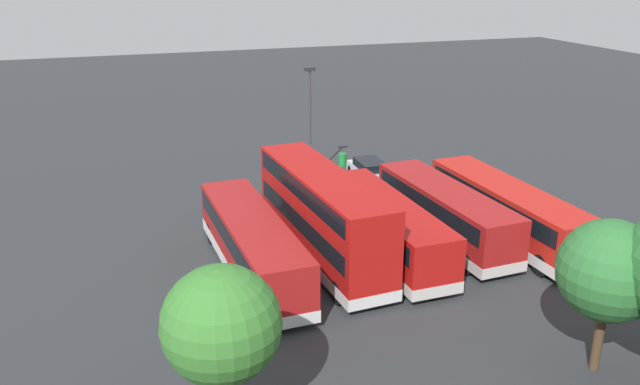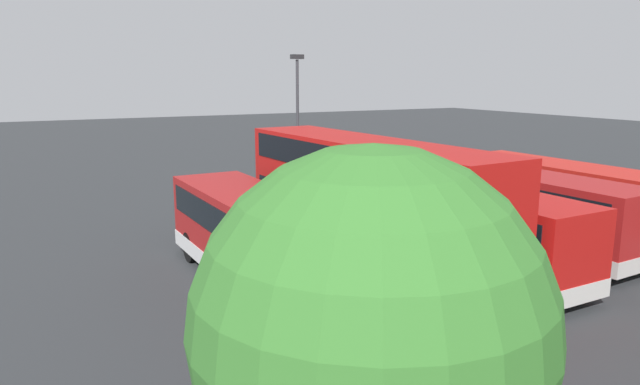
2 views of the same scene
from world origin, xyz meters
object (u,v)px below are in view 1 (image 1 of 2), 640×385
at_px(bus_single_deck_near_end, 507,210).
at_px(bus_single_deck_third, 386,226).
at_px(lamp_post_tall, 310,115).
at_px(bus_single_deck_fifth, 252,244).
at_px(car_hatchback_silver, 369,170).
at_px(bus_single_deck_second, 445,212).
at_px(bus_double_decker_fourth, 322,214).
at_px(waste_bin_yellow, 343,160).

xyz_separation_m(bus_single_deck_near_end, bus_single_deck_third, (7.14, -0.07, -0.00)).
distance_m(bus_single_deck_near_end, lamp_post_tall, 15.01).
bearing_deg(bus_single_deck_near_end, lamp_post_tall, -61.73).
bearing_deg(lamp_post_tall, bus_single_deck_fifth, 61.06).
bearing_deg(bus_single_deck_third, bus_single_deck_fifth, -0.34).
bearing_deg(bus_single_deck_near_end, car_hatchback_silver, -74.65).
distance_m(bus_single_deck_second, lamp_post_tall, 13.02).
relative_size(bus_double_decker_fourth, car_hatchback_silver, 2.75).
height_order(bus_single_deck_near_end, bus_single_deck_fifth, same).
relative_size(bus_single_deck_near_end, bus_single_deck_fifth, 1.01).
bearing_deg(bus_single_deck_second, bus_single_deck_near_end, 166.20).
xyz_separation_m(bus_double_decker_fourth, car_hatchback_silver, (-7.18, -10.86, -1.75)).
xyz_separation_m(bus_single_deck_second, car_hatchback_silver, (-0.16, -10.71, -0.92)).
relative_size(bus_single_deck_second, bus_single_deck_fifth, 0.92).
bearing_deg(bus_single_deck_second, bus_double_decker_fourth, 1.15).
bearing_deg(lamp_post_tall, car_hatchback_silver, 159.40).
xyz_separation_m(car_hatchback_silver, waste_bin_yellow, (0.59, -3.63, -0.23)).
relative_size(bus_single_deck_fifth, waste_bin_yellow, 12.41).
distance_m(car_hatchback_silver, lamp_post_tall, 5.60).
distance_m(bus_single_deck_near_end, car_hatchback_silver, 11.99).
xyz_separation_m(bus_single_deck_second, lamp_post_tall, (3.65, -12.15, 2.93)).
bearing_deg(bus_single_deck_fifth, car_hatchback_silver, -133.70).
height_order(bus_single_deck_near_end, bus_single_deck_second, same).
distance_m(bus_single_deck_third, waste_bin_yellow, 15.51).
bearing_deg(bus_single_deck_third, bus_single_deck_near_end, 179.44).
xyz_separation_m(bus_single_deck_near_end, car_hatchback_silver, (3.16, -11.53, -0.92)).
height_order(bus_single_deck_fifth, lamp_post_tall, lamp_post_tall).
bearing_deg(bus_single_deck_fifth, bus_single_deck_near_end, 179.55).
relative_size(bus_single_deck_near_end, car_hatchback_silver, 2.72).
xyz_separation_m(bus_single_deck_third, lamp_post_tall, (-0.17, -12.89, 2.93)).
bearing_deg(bus_single_deck_third, bus_single_deck_second, -168.93).
relative_size(bus_double_decker_fourth, waste_bin_yellow, 12.67).
xyz_separation_m(bus_single_deck_third, waste_bin_yellow, (-3.39, -15.10, -1.15)).
relative_size(bus_single_deck_third, car_hatchback_silver, 2.52).
relative_size(bus_single_deck_third, lamp_post_tall, 1.42).
relative_size(bus_single_deck_near_end, waste_bin_yellow, 12.51).
relative_size(bus_single_deck_near_end, bus_double_decker_fourth, 0.99).
xyz_separation_m(bus_double_decker_fourth, waste_bin_yellow, (-6.59, -14.49, -1.98)).
height_order(bus_single_deck_near_end, car_hatchback_silver, bus_single_deck_near_end).
bearing_deg(bus_double_decker_fourth, waste_bin_yellow, -114.46).
bearing_deg(waste_bin_yellow, bus_single_deck_fifth, 55.55).
distance_m(bus_single_deck_third, bus_single_deck_fifth, 6.93).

